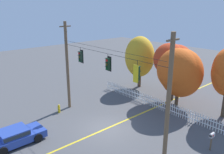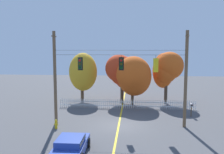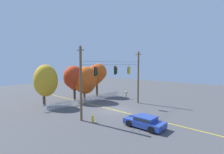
{
  "view_description": "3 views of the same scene",
  "coord_description": "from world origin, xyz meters",
  "px_view_note": "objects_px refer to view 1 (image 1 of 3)",
  "views": [
    {
      "loc": [
        13.01,
        -10.91,
        9.54
      ],
      "look_at": [
        -0.48,
        0.98,
        4.03
      ],
      "focal_mm": 37.89,
      "sensor_mm": 36.0,
      "label": 1
    },
    {
      "loc": [
        1.21,
        -21.01,
        6.68
      ],
      "look_at": [
        -0.68,
        1.02,
        4.13
      ],
      "focal_mm": 39.69,
      "sensor_mm": 36.0,
      "label": 2
    },
    {
      "loc": [
        -16.82,
        -14.75,
        6.26
      ],
      "look_at": [
        0.33,
        0.81,
        4.44
      ],
      "focal_mm": 26.99,
      "sensor_mm": 36.0,
      "label": 3
    }
  ],
  "objects_px": {
    "autumn_maple_mid": "(175,63)",
    "parked_car": "(15,136)",
    "autumn_oak_far_east": "(180,72)",
    "traffic_signal_northbound_secondary": "(108,64)",
    "roadside_mailbox": "(212,136)",
    "traffic_signal_southbound_primary": "(137,73)",
    "fire_hydrant": "(59,109)",
    "autumn_maple_near_fence": "(140,56)",
    "traffic_signal_westbound_side": "(81,57)"
  },
  "relations": [
    {
      "from": "traffic_signal_southbound_primary",
      "to": "autumn_maple_mid",
      "type": "distance_m",
      "value": 9.76
    },
    {
      "from": "traffic_signal_westbound_side",
      "to": "fire_hydrant",
      "type": "xyz_separation_m",
      "value": [
        -1.81,
        -1.4,
        -4.98
      ]
    },
    {
      "from": "fire_hydrant",
      "to": "parked_car",
      "type": "bearing_deg",
      "value": -62.85
    },
    {
      "from": "traffic_signal_northbound_secondary",
      "to": "autumn_maple_near_fence",
      "type": "xyz_separation_m",
      "value": [
        -5.27,
        9.35,
        -1.55
      ]
    },
    {
      "from": "parked_car",
      "to": "traffic_signal_westbound_side",
      "type": "bearing_deg",
      "value": 96.33
    },
    {
      "from": "autumn_maple_near_fence",
      "to": "roadside_mailbox",
      "type": "height_order",
      "value": "autumn_maple_near_fence"
    },
    {
      "from": "traffic_signal_northbound_secondary",
      "to": "autumn_maple_mid",
      "type": "bearing_deg",
      "value": 92.02
    },
    {
      "from": "autumn_oak_far_east",
      "to": "parked_car",
      "type": "bearing_deg",
      "value": -105.72
    },
    {
      "from": "parked_car",
      "to": "fire_hydrant",
      "type": "height_order",
      "value": "parked_car"
    },
    {
      "from": "traffic_signal_westbound_side",
      "to": "roadside_mailbox",
      "type": "xyz_separation_m",
      "value": [
        10.32,
        3.38,
        -4.29
      ]
    },
    {
      "from": "traffic_signal_northbound_secondary",
      "to": "roadside_mailbox",
      "type": "relative_size",
      "value": 1.0
    },
    {
      "from": "traffic_signal_westbound_side",
      "to": "traffic_signal_northbound_secondary",
      "type": "height_order",
      "value": "same"
    },
    {
      "from": "autumn_oak_far_east",
      "to": "parked_car",
      "type": "xyz_separation_m",
      "value": [
        -3.98,
        -14.13,
        -2.97
      ]
    },
    {
      "from": "traffic_signal_northbound_secondary",
      "to": "traffic_signal_southbound_primary",
      "type": "bearing_deg",
      "value": -0.37
    },
    {
      "from": "autumn_oak_far_east",
      "to": "autumn_maple_near_fence",
      "type": "bearing_deg",
      "value": 166.63
    },
    {
      "from": "autumn_oak_far_east",
      "to": "fire_hydrant",
      "type": "xyz_separation_m",
      "value": [
        -6.48,
        -9.24,
        -3.18
      ]
    },
    {
      "from": "autumn_maple_near_fence",
      "to": "parked_car",
      "type": "xyz_separation_m",
      "value": [
        2.4,
        -15.64,
        -3.23
      ]
    },
    {
      "from": "traffic_signal_westbound_side",
      "to": "roadside_mailbox",
      "type": "height_order",
      "value": "traffic_signal_westbound_side"
    },
    {
      "from": "parked_car",
      "to": "roadside_mailbox",
      "type": "distance_m",
      "value": 13.65
    },
    {
      "from": "traffic_signal_southbound_primary",
      "to": "roadside_mailbox",
      "type": "relative_size",
      "value": 1.09
    },
    {
      "from": "traffic_signal_northbound_secondary",
      "to": "parked_car",
      "type": "distance_m",
      "value": 8.41
    },
    {
      "from": "autumn_maple_mid",
      "to": "autumn_oak_far_east",
      "type": "distance_m",
      "value": 1.93
    },
    {
      "from": "autumn_maple_mid",
      "to": "roadside_mailbox",
      "type": "relative_size",
      "value": 4.49
    },
    {
      "from": "autumn_maple_mid",
      "to": "autumn_oak_far_east",
      "type": "relative_size",
      "value": 1.03
    },
    {
      "from": "fire_hydrant",
      "to": "roadside_mailbox",
      "type": "xyz_separation_m",
      "value": [
        12.13,
        4.78,
        0.69
      ]
    },
    {
      "from": "traffic_signal_westbound_side",
      "to": "traffic_signal_northbound_secondary",
      "type": "distance_m",
      "value": 3.57
    },
    {
      "from": "autumn_maple_near_fence",
      "to": "autumn_oak_far_east",
      "type": "relative_size",
      "value": 1.06
    },
    {
      "from": "parked_car",
      "to": "traffic_signal_northbound_secondary",
      "type": "bearing_deg",
      "value": 65.46
    },
    {
      "from": "traffic_signal_southbound_primary",
      "to": "autumn_oak_far_east",
      "type": "bearing_deg",
      "value": 102.84
    },
    {
      "from": "traffic_signal_southbound_primary",
      "to": "parked_car",
      "type": "relative_size",
      "value": 0.36
    },
    {
      "from": "autumn_maple_near_fence",
      "to": "parked_car",
      "type": "distance_m",
      "value": 16.15
    },
    {
      "from": "traffic_signal_southbound_primary",
      "to": "fire_hydrant",
      "type": "height_order",
      "value": "traffic_signal_southbound_primary"
    },
    {
      "from": "traffic_signal_southbound_primary",
      "to": "traffic_signal_westbound_side",
      "type": "bearing_deg",
      "value": 179.84
    },
    {
      "from": "traffic_signal_westbound_side",
      "to": "autumn_oak_far_east",
      "type": "relative_size",
      "value": 0.23
    },
    {
      "from": "traffic_signal_northbound_secondary",
      "to": "traffic_signal_southbound_primary",
      "type": "distance_m",
      "value": 2.9
    },
    {
      "from": "traffic_signal_westbound_side",
      "to": "autumn_maple_near_fence",
      "type": "distance_m",
      "value": 9.63
    },
    {
      "from": "traffic_signal_westbound_side",
      "to": "autumn_oak_far_east",
      "type": "height_order",
      "value": "traffic_signal_westbound_side"
    },
    {
      "from": "fire_hydrant",
      "to": "traffic_signal_northbound_secondary",
      "type": "bearing_deg",
      "value": 14.57
    },
    {
      "from": "autumn_maple_mid",
      "to": "fire_hydrant",
      "type": "relative_size",
      "value": 7.51
    },
    {
      "from": "traffic_signal_northbound_secondary",
      "to": "parked_car",
      "type": "bearing_deg",
      "value": -114.54
    },
    {
      "from": "autumn_maple_mid",
      "to": "parked_car",
      "type": "height_order",
      "value": "autumn_maple_mid"
    },
    {
      "from": "autumn_maple_near_fence",
      "to": "roadside_mailbox",
      "type": "bearing_deg",
      "value": -26.41
    },
    {
      "from": "autumn_maple_near_fence",
      "to": "traffic_signal_northbound_secondary",
      "type": "bearing_deg",
      "value": -60.61
    },
    {
      "from": "traffic_signal_southbound_primary",
      "to": "roadside_mailbox",
      "type": "height_order",
      "value": "traffic_signal_southbound_primary"
    },
    {
      "from": "parked_car",
      "to": "roadside_mailbox",
      "type": "relative_size",
      "value": 3.0
    },
    {
      "from": "autumn_maple_near_fence",
      "to": "autumn_maple_mid",
      "type": "xyz_separation_m",
      "value": [
        4.95,
        -0.26,
        0.07
      ]
    },
    {
      "from": "traffic_signal_southbound_primary",
      "to": "autumn_maple_near_fence",
      "type": "height_order",
      "value": "autumn_maple_near_fence"
    },
    {
      "from": "parked_car",
      "to": "fire_hydrant",
      "type": "distance_m",
      "value": 5.5
    },
    {
      "from": "traffic_signal_southbound_primary",
      "to": "roadside_mailbox",
      "type": "xyz_separation_m",
      "value": [
        3.86,
        3.4,
        -4.22
      ]
    },
    {
      "from": "traffic_signal_northbound_secondary",
      "to": "autumn_maple_mid",
      "type": "height_order",
      "value": "traffic_signal_northbound_secondary"
    }
  ]
}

